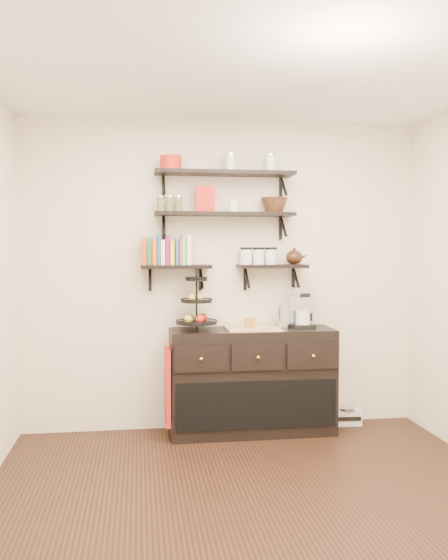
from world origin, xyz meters
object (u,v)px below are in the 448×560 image
at_px(radio, 345,416).
at_px(coffee_maker, 302,308).
at_px(sideboard, 252,381).
at_px(fruit_stand, 197,309).

bearing_deg(radio, coffee_maker, -165.38).
bearing_deg(sideboard, fruit_stand, 179.56).
relative_size(sideboard, fruit_stand, 2.76).
xyz_separation_m(sideboard, radio, (0.88, 0.10, -0.37)).
xyz_separation_m(sideboard, fruit_stand, (-0.47, 0.00, 0.62)).
bearing_deg(coffee_maker, radio, 6.51).
bearing_deg(fruit_stand, coffee_maker, 1.29).
relative_size(sideboard, radio, 5.03).
bearing_deg(coffee_maker, fruit_stand, 177.58).
bearing_deg(fruit_stand, radio, 4.20).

